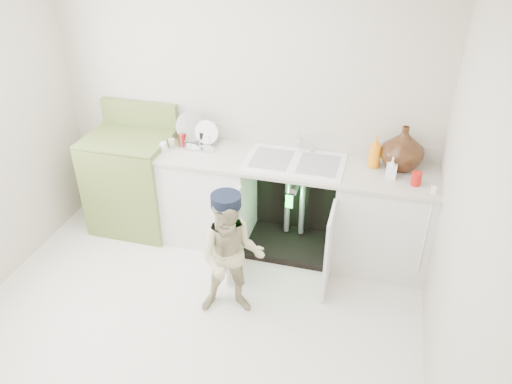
# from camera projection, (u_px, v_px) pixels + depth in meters

# --- Properties ---
(ground) EXTENTS (3.50, 3.50, 0.00)m
(ground) POSITION_uv_depth(u_px,v_px,m) (190.00, 326.00, 3.88)
(ground) COLOR beige
(ground) RESTS_ON ground
(room_shell) EXTENTS (6.00, 5.50, 1.26)m
(room_shell) POSITION_uv_depth(u_px,v_px,m) (177.00, 188.00, 3.23)
(room_shell) COLOR beige
(room_shell) RESTS_ON ground
(counter_run) EXTENTS (2.44, 1.02, 1.27)m
(counter_run) POSITION_uv_depth(u_px,v_px,m) (297.00, 203.00, 4.50)
(counter_run) COLOR silver
(counter_run) RESTS_ON ground
(avocado_stove) EXTENTS (0.77, 0.65, 1.20)m
(avocado_stove) POSITION_uv_depth(u_px,v_px,m) (134.00, 180.00, 4.83)
(avocado_stove) COLOR #5B7232
(avocado_stove) RESTS_ON ground
(repair_worker) EXTENTS (0.65, 0.85, 1.07)m
(repair_worker) POSITION_uv_depth(u_px,v_px,m) (231.00, 256.00, 3.77)
(repair_worker) COLOR beige
(repair_worker) RESTS_ON ground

